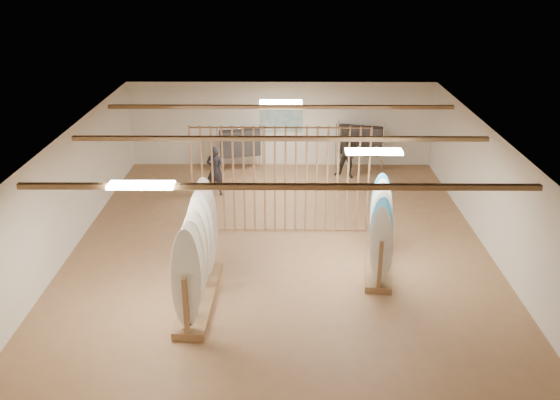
{
  "coord_description": "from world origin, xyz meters",
  "views": [
    {
      "loc": [
        0.09,
        -12.99,
        6.64
      ],
      "look_at": [
        0.0,
        0.0,
        1.2
      ],
      "focal_mm": 38.0,
      "sensor_mm": 36.0,
      "label": 1
    }
  ],
  "objects_px": {
    "shopper_a": "(215,167)",
    "shopper_b": "(347,149)",
    "rack_left": "(198,269)",
    "clothing_rack_b": "(360,140)",
    "rack_right": "(380,242)",
    "clothing_rack_a": "(240,143)"
  },
  "relations": [
    {
      "from": "rack_right",
      "to": "shopper_a",
      "type": "relative_size",
      "value": 1.29
    },
    {
      "from": "clothing_rack_b",
      "to": "shopper_a",
      "type": "relative_size",
      "value": 0.95
    },
    {
      "from": "rack_left",
      "to": "shopper_b",
      "type": "height_order",
      "value": "rack_left"
    },
    {
      "from": "clothing_rack_b",
      "to": "rack_right",
      "type": "bearing_deg",
      "value": -78.01
    },
    {
      "from": "shopper_a",
      "to": "shopper_b",
      "type": "xyz_separation_m",
      "value": [
        3.99,
        1.48,
        0.08
      ]
    },
    {
      "from": "rack_left",
      "to": "clothing_rack_b",
      "type": "distance_m",
      "value": 9.0
    },
    {
      "from": "clothing_rack_a",
      "to": "rack_left",
      "type": "bearing_deg",
      "value": -107.78
    },
    {
      "from": "shopper_b",
      "to": "shopper_a",
      "type": "bearing_deg",
      "value": -134.28
    },
    {
      "from": "clothing_rack_a",
      "to": "shopper_b",
      "type": "distance_m",
      "value": 3.45
    },
    {
      "from": "rack_right",
      "to": "shopper_b",
      "type": "distance_m",
      "value": 6.01
    },
    {
      "from": "rack_left",
      "to": "clothing_rack_b",
      "type": "relative_size",
      "value": 1.72
    },
    {
      "from": "rack_left",
      "to": "clothing_rack_b",
      "type": "height_order",
      "value": "rack_left"
    },
    {
      "from": "rack_right",
      "to": "shopper_b",
      "type": "relative_size",
      "value": 1.18
    },
    {
      "from": "clothing_rack_a",
      "to": "shopper_a",
      "type": "xyz_separation_m",
      "value": [
        -0.58,
        -1.98,
        -0.13
      ]
    },
    {
      "from": "rack_right",
      "to": "clothing_rack_b",
      "type": "height_order",
      "value": "rack_right"
    },
    {
      "from": "shopper_b",
      "to": "rack_left",
      "type": "bearing_deg",
      "value": -91.45
    },
    {
      "from": "rack_right",
      "to": "shopper_a",
      "type": "bearing_deg",
      "value": 140.77
    },
    {
      "from": "rack_right",
      "to": "clothing_rack_a",
      "type": "relative_size",
      "value": 1.46
    },
    {
      "from": "clothing_rack_b",
      "to": "clothing_rack_a",
      "type": "bearing_deg",
      "value": -163.62
    },
    {
      "from": "clothing_rack_b",
      "to": "rack_left",
      "type": "bearing_deg",
      "value": -103.02
    },
    {
      "from": "rack_right",
      "to": "shopper_a",
      "type": "height_order",
      "value": "rack_right"
    },
    {
      "from": "clothing_rack_a",
      "to": "clothing_rack_b",
      "type": "relative_size",
      "value": 0.93
    }
  ]
}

